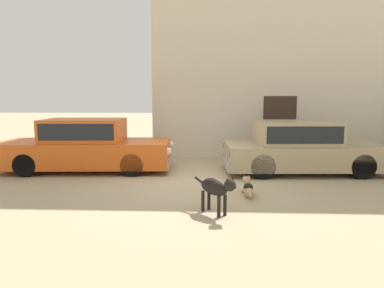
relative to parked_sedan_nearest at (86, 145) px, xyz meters
The scene contains 6 objects.
ground_plane 3.28m from the parked_sedan_nearest, 21.06° to the right, with size 80.00×80.00×0.00m, color tan.
parked_sedan_nearest is the anchor object (origin of this frame).
parked_sedan_second 5.93m from the parked_sedan_nearest, ahead, with size 4.42×1.98×1.41m.
apartment_block 9.99m from the parked_sedan_nearest, 32.80° to the left, with size 12.33×5.39×9.51m.
stray_dog_spotted 4.86m from the parked_sedan_nearest, 28.48° to the right, with size 0.23×1.02×0.36m.
stray_dog_tan 4.98m from the parked_sedan_nearest, 44.53° to the right, with size 0.77×0.85×0.73m.
Camera 1 is at (0.38, -8.04, 2.01)m, focal length 31.47 mm.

